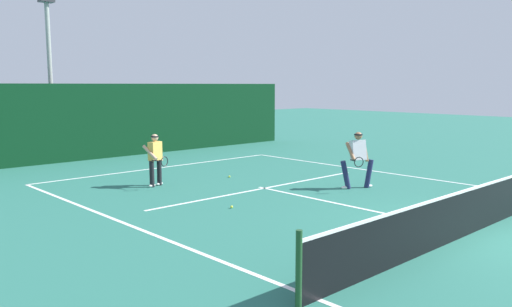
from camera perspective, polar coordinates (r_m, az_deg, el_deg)
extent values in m
plane|color=#27695A|center=(11.56, 22.95, -8.03)|extent=(80.00, 80.00, 0.00)
cube|color=white|center=(19.16, -10.09, -1.50)|extent=(9.80, 0.10, 0.01)
cube|color=white|center=(7.57, 6.96, -15.75)|extent=(0.10, 22.93, 0.01)
cube|color=white|center=(15.06, 0.94, -3.85)|extent=(7.99, 0.10, 0.01)
cube|color=white|center=(13.13, 10.06, -5.69)|extent=(0.10, 6.40, 0.01)
cylinder|color=#1E4723|center=(7.07, 4.75, -12.71)|extent=(0.09, 0.09, 1.09)
cube|color=black|center=(11.45, 23.07, -5.83)|extent=(10.56, 0.02, 0.91)
cube|color=white|center=(11.36, 23.19, -3.47)|extent=(10.56, 0.03, 0.05)
cylinder|color=#1E234C|center=(15.46, 12.38, -2.18)|extent=(0.31, 0.25, 0.84)
cylinder|color=#1E234C|center=(15.10, 9.89, -2.35)|extent=(0.37, 0.28, 0.84)
ellipsoid|color=white|center=(15.53, 12.34, -3.52)|extent=(0.28, 0.21, 0.09)
ellipsoid|color=white|center=(15.17, 9.86, -3.72)|extent=(0.28, 0.21, 0.09)
cube|color=silver|center=(15.18, 11.22, 0.36)|extent=(0.53, 0.49, 0.62)
cylinder|color=#9E704C|center=(15.29, 12.00, 0.29)|extent=(0.25, 0.19, 0.64)
cylinder|color=#9E704C|center=(15.07, 10.42, 0.23)|extent=(0.32, 0.52, 0.51)
sphere|color=#9E704C|center=(15.13, 11.26, 1.93)|extent=(0.22, 0.22, 0.22)
cylinder|color=black|center=(15.13, 11.26, 2.08)|extent=(0.32, 0.32, 0.04)
cylinder|color=black|center=(14.85, 10.68, -0.75)|extent=(0.14, 0.25, 0.03)
torus|color=black|center=(14.56, 11.31, -0.93)|extent=(0.28, 0.15, 0.29)
cylinder|color=black|center=(15.72, -10.65, -2.06)|extent=(0.18, 0.18, 0.78)
cylinder|color=black|center=(15.47, -11.45, -2.23)|extent=(0.18, 0.18, 0.78)
ellipsoid|color=white|center=(15.78, -10.62, -3.30)|extent=(0.28, 0.18, 0.09)
ellipsoid|color=white|center=(15.54, -11.42, -3.49)|extent=(0.28, 0.18, 0.09)
cube|color=#E5B24C|center=(15.50, -11.11, 0.28)|extent=(0.45, 0.33, 0.55)
cylinder|color=tan|center=(15.67, -10.57, 0.28)|extent=(0.22, 0.15, 0.61)
cylinder|color=tan|center=(15.34, -11.67, 0.09)|extent=(0.24, 0.54, 0.44)
sphere|color=tan|center=(15.45, -11.15, 1.73)|extent=(0.21, 0.21, 0.21)
cylinder|color=black|center=(15.45, -11.15, 1.87)|extent=(0.28, 0.28, 0.04)
cylinder|color=black|center=(15.16, -11.07, -0.78)|extent=(0.10, 0.26, 0.03)
torus|color=black|center=(14.94, -10.09, -0.88)|extent=(0.29, 0.11, 0.29)
sphere|color=#D1E033|center=(16.78, -2.97, -2.57)|extent=(0.07, 0.07, 0.07)
sphere|color=#D1E033|center=(12.67, -2.72, -5.92)|extent=(0.07, 0.07, 0.07)
cube|color=black|center=(22.18, -15.42, 3.53)|extent=(18.75, 0.12, 3.04)
cylinder|color=#9EA39E|center=(22.79, -21.79, 7.42)|extent=(0.18, 0.18, 6.27)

